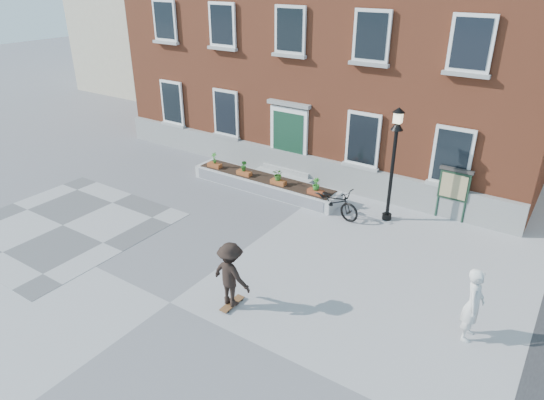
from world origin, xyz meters
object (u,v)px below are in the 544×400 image
Objects in this scene: bicycle at (333,201)px; notice_board at (454,185)px; bystander at (473,305)px; skateboarder at (231,275)px; lamp_post at (394,150)px.

notice_board reaches higher than bicycle.
bystander is 5.73m from skateboarder.
skateboarder is at bearing -170.06° from bicycle.
lamp_post is at bearing 35.17° from bystander.
notice_board is 8.59m from skateboarder.
lamp_post is 2.10× the size of notice_board.
notice_board is (3.46, 2.00, 0.73)m from bicycle.
bystander is 0.99× the size of notice_board.
skateboarder is at bearing -112.26° from notice_board.
bystander reaches higher than bicycle.
bicycle is 0.52× the size of lamp_post.
bystander is 6.17m from lamp_post.
notice_board is at bearing 14.76° from bystander.
lamp_post is (1.68, 0.79, 2.00)m from bicycle.
lamp_post is 2.50m from notice_board.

